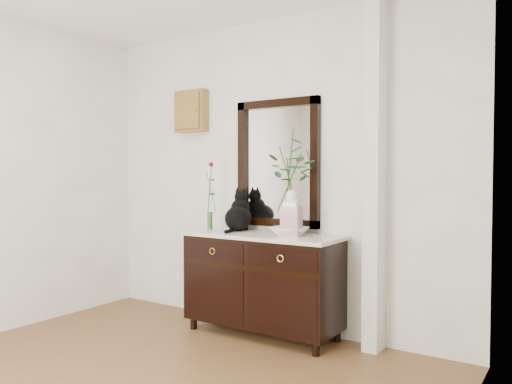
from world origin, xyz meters
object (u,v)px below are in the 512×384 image
Objects in this scene: lotus_bowl at (289,231)px; ginger_jar at (291,213)px; sideboard at (263,279)px; cat at (238,210)px.

lotus_bowl is 0.17m from ginger_jar.
ginger_jar is (0.30, -0.04, 0.57)m from sideboard.
sideboard is 0.63m from cat.
cat is at bearing 169.99° from ginger_jar.
lotus_bowl is at bearing 134.99° from ginger_jar.
lotus_bowl is (0.25, 0.01, 0.41)m from sideboard.
ginger_jar is at bearing -23.70° from cat.
cat is 1.25× the size of lotus_bowl.
sideboard is at bearing -178.45° from lotus_bowl.
sideboard is 0.64m from ginger_jar.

